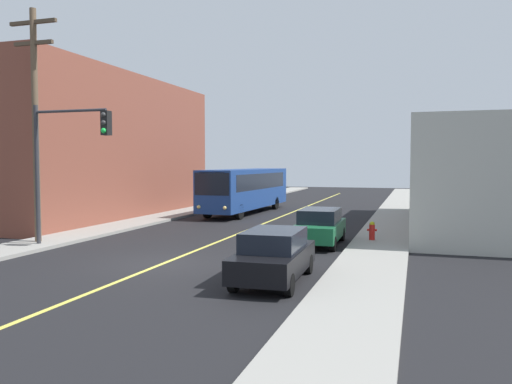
{
  "coord_description": "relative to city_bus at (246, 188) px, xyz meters",
  "views": [
    {
      "loc": [
        8.75,
        -16.53,
        3.67
      ],
      "look_at": [
        0.0,
        11.25,
        2.0
      ],
      "focal_mm": 35.82,
      "sensor_mm": 36.0,
      "label": 1
    }
  ],
  "objects": [
    {
      "name": "traffic_signal_left_corner",
      "position": [
        -2.3,
        -17.04,
        2.49
      ],
      "size": [
        3.75,
        0.48,
        6.0
      ],
      "color": "#2D2D33",
      "rests_on": "sidewalk_left"
    },
    {
      "name": "fire_hydrant",
      "position": [
        9.97,
        -11.56,
        -1.23
      ],
      "size": [
        0.44,
        0.26,
        0.84
      ],
      "color": "red",
      "rests_on": "sidewalk_right"
    },
    {
      "name": "utility_pole_near",
      "position": [
        -4.27,
        -16.54,
        3.97
      ],
      "size": [
        2.4,
        0.28,
        10.27
      ],
      "color": "brown",
      "rests_on": "sidewalk_left"
    },
    {
      "name": "building_left_brick",
      "position": [
        -10.38,
        -5.2,
        2.89
      ],
      "size": [
        10.0,
        20.43,
        9.42
      ],
      "color": "brown",
      "rests_on": "ground"
    },
    {
      "name": "ground_plane",
      "position": [
        3.12,
        -18.73,
        -1.82
      ],
      "size": [
        120.0,
        120.0,
        0.0
      ],
      "primitive_type": "plane",
      "color": "black"
    },
    {
      "name": "lane_stripe_center",
      "position": [
        3.12,
        -3.73,
        -1.81
      ],
      "size": [
        0.16,
        60.0,
        0.01
      ],
      "primitive_type": "cube",
      "color": "#D8CC4C",
      "rests_on": "ground"
    },
    {
      "name": "parked_car_green",
      "position": [
        7.79,
        -12.84,
        -0.98
      ],
      "size": [
        1.88,
        4.43,
        1.62
      ],
      "color": "#196038",
      "rests_on": "ground"
    },
    {
      "name": "sidewalk_left",
      "position": [
        -4.13,
        -8.73,
        -1.74
      ],
      "size": [
        2.5,
        90.0,
        0.15
      ],
      "primitive_type": "cube",
      "color": "gray",
      "rests_on": "ground"
    },
    {
      "name": "parked_car_black",
      "position": [
        7.73,
        -20.31,
        -0.98
      ],
      "size": [
        1.91,
        4.44,
        1.62
      ],
      "color": "black",
      "rests_on": "ground"
    },
    {
      "name": "sidewalk_right",
      "position": [
        10.37,
        -8.73,
        -1.74
      ],
      "size": [
        2.5,
        90.0,
        0.15
      ],
      "primitive_type": "cube",
      "color": "gray",
      "rests_on": "ground"
    },
    {
      "name": "city_bus",
      "position": [
        0.0,
        0.0,
        0.0
      ],
      "size": [
        3.03,
        12.23,
        3.2
      ],
      "color": "navy",
      "rests_on": "ground"
    }
  ]
}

